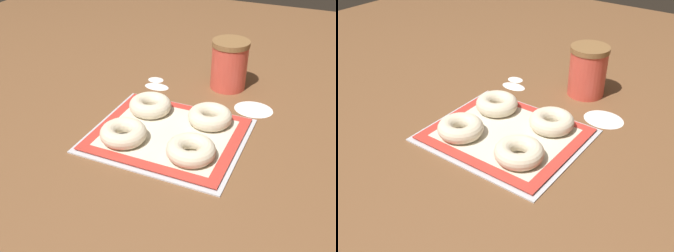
% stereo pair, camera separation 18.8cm
% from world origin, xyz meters
% --- Properties ---
extents(ground_plane, '(2.80, 2.80, 0.00)m').
position_xyz_m(ground_plane, '(0.00, 0.00, 0.00)').
color(ground_plane, brown).
extents(baking_tray, '(0.41, 0.35, 0.01)m').
position_xyz_m(baking_tray, '(0.01, -0.02, 0.00)').
color(baking_tray, silver).
rests_on(baking_tray, ground_plane).
extents(baking_mat, '(0.38, 0.33, 0.00)m').
position_xyz_m(baking_mat, '(0.01, -0.02, 0.01)').
color(baking_mat, red).
rests_on(baking_mat, baking_tray).
extents(bagel_front_left, '(0.12, 0.12, 0.04)m').
position_xyz_m(bagel_front_left, '(-0.08, -0.10, 0.03)').
color(bagel_front_left, beige).
rests_on(bagel_front_left, baking_mat).
extents(bagel_front_right, '(0.12, 0.12, 0.04)m').
position_xyz_m(bagel_front_right, '(0.10, -0.10, 0.03)').
color(bagel_front_right, beige).
rests_on(bagel_front_right, baking_mat).
extents(bagel_back_left, '(0.12, 0.12, 0.04)m').
position_xyz_m(bagel_back_left, '(-0.08, 0.06, 0.03)').
color(bagel_back_left, beige).
rests_on(bagel_back_left, baking_mat).
extents(bagel_back_right, '(0.12, 0.12, 0.04)m').
position_xyz_m(bagel_back_right, '(0.10, 0.07, 0.03)').
color(bagel_back_right, beige).
rests_on(bagel_back_right, baking_mat).
extents(flour_canister, '(0.12, 0.12, 0.16)m').
position_xyz_m(flour_canister, '(0.07, 0.33, 0.08)').
color(flour_canister, '#DB4C3D').
rests_on(flour_canister, ground_plane).
extents(flour_patch_near, '(0.12, 0.10, 0.00)m').
position_xyz_m(flour_patch_near, '(0.19, 0.22, 0.00)').
color(flour_patch_near, white).
rests_on(flour_patch_near, ground_plane).
extents(flour_patch_far, '(0.05, 0.04, 0.00)m').
position_xyz_m(flour_patch_far, '(-0.17, 0.28, 0.00)').
color(flour_patch_far, white).
rests_on(flour_patch_far, ground_plane).
extents(flour_patch_side, '(0.08, 0.05, 0.00)m').
position_xyz_m(flour_patch_side, '(-0.15, 0.24, 0.00)').
color(flour_patch_side, white).
rests_on(flour_patch_side, ground_plane).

